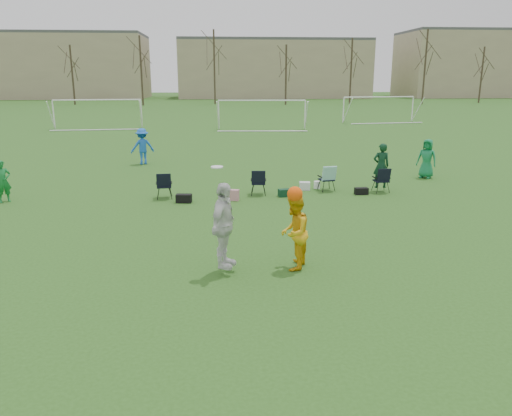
{
  "coord_description": "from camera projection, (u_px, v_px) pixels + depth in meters",
  "views": [
    {
      "loc": [
        0.16,
        -10.49,
        4.4
      ],
      "look_at": [
        1.09,
        1.34,
        1.25
      ],
      "focal_mm": 35.0,
      "sensor_mm": 36.0,
      "label": 1
    }
  ],
  "objects": [
    {
      "name": "sideline_setup",
      "position": [
        305.0,
        179.0,
        19.13
      ],
      "size": [
        8.97,
        2.19,
        1.89
      ],
      "color": "#0E341E",
      "rests_on": "ground"
    },
    {
      "name": "fielder_blue",
      "position": [
        142.0,
        146.0,
        25.43
      ],
      "size": [
        1.35,
        1.07,
        1.83
      ],
      "primitive_type": "imported",
      "rotation": [
        0.0,
        0.0,
        3.52
      ],
      "color": "blue",
      "rests_on": "ground"
    },
    {
      "name": "fielder_green_far",
      "position": [
        427.0,
        159.0,
        21.99
      ],
      "size": [
        1.0,
        0.96,
        1.73
      ],
      "primitive_type": "imported",
      "rotation": [
        0.0,
        0.0,
        -0.67
      ],
      "color": "#157845",
      "rests_on": "ground"
    },
    {
      "name": "center_contest",
      "position": [
        259.0,
        228.0,
        11.36
      ],
      "size": [
        2.53,
        1.33,
        2.5
      ],
      "color": "silver",
      "rests_on": "ground"
    },
    {
      "name": "fielder_green_near",
      "position": [
        3.0,
        181.0,
        17.78
      ],
      "size": [
        0.66,
        0.62,
        1.51
      ],
      "primitive_type": "imported",
      "rotation": [
        0.0,
        0.0,
        0.64
      ],
      "color": "#157731",
      "rests_on": "ground"
    },
    {
      "name": "goal_mid",
      "position": [
        262.0,
        106.0,
        41.87
      ],
      "size": [
        7.4,
        0.63,
        2.46
      ],
      "rotation": [
        0.0,
        0.0,
        -0.07
      ],
      "color": "white",
      "rests_on": "ground"
    },
    {
      "name": "tree_line",
      "position": [
        216.0,
        71.0,
        77.23
      ],
      "size": [
        110.28,
        3.28,
        11.4
      ],
      "color": "#382B21",
      "rests_on": "ground"
    },
    {
      "name": "building_row",
      "position": [
        247.0,
        68.0,
        102.69
      ],
      "size": [
        126.0,
        16.0,
        13.0
      ],
      "color": "tan",
      "rests_on": "ground"
    },
    {
      "name": "goal_right",
      "position": [
        379.0,
        102.0,
        48.55
      ],
      "size": [
        7.35,
        1.14,
        2.46
      ],
      "rotation": [
        0.0,
        0.0,
        0.14
      ],
      "color": "white",
      "rests_on": "ground"
    },
    {
      "name": "goal_left",
      "position": [
        97.0,
        106.0,
        42.73
      ],
      "size": [
        7.39,
        0.76,
        2.46
      ],
      "rotation": [
        0.0,
        0.0,
        0.09
      ],
      "color": "white",
      "rests_on": "ground"
    },
    {
      "name": "ground",
      "position": [
        212.0,
        278.0,
        11.23
      ],
      "size": [
        260.0,
        260.0,
        0.0
      ],
      "primitive_type": "plane",
      "color": "#2A541A",
      "rests_on": "ground"
    }
  ]
}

